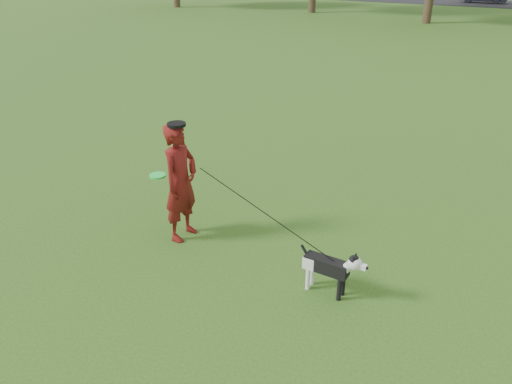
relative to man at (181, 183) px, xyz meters
The scene contains 4 objects.
ground 1.26m from the man, 26.39° to the left, with size 120.00×120.00×0.00m, color #285116.
man is the anchor object (origin of this frame).
dog 2.42m from the man, ahead, with size 0.86×0.17×0.65m.
man_held_items 1.41m from the man, ahead, with size 2.92×0.35×1.28m.
Camera 1 is at (3.35, -5.23, 3.76)m, focal length 35.00 mm.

